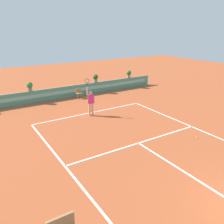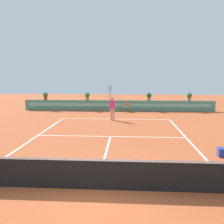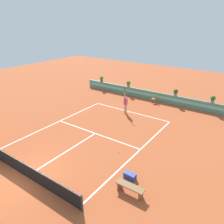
{
  "view_description": "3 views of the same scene",
  "coord_description": "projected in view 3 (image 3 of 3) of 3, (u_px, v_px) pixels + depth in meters",
  "views": [
    {
      "loc": [
        -7.2,
        -2.36,
        5.82
      ],
      "look_at": [
        -0.09,
        8.88,
        1.0
      ],
      "focal_mm": 38.29,
      "sensor_mm": 36.0,
      "label": 1
    },
    {
      "loc": [
        0.94,
        -6.9,
        3.38
      ],
      "look_at": [
        -0.09,
        8.88,
        1.0
      ],
      "focal_mm": 39.72,
      "sensor_mm": 36.0,
      "label": 2
    },
    {
      "loc": [
        10.02,
        -5.55,
        8.47
      ],
      "look_at": [
        -0.09,
        8.88,
        1.0
      ],
      "focal_mm": 35.0,
      "sensor_mm": 36.0,
      "label": 3
    }
  ],
  "objects": [
    {
      "name": "ground_plane",
      "position": [
        92.0,
        135.0,
        17.31
      ],
      "size": [
        60.0,
        60.0,
        0.0
      ],
      "primitive_type": "plane",
      "color": "#A84C28"
    },
    {
      "name": "court_lines",
      "position": [
        98.0,
        132.0,
        17.85
      ],
      "size": [
        8.32,
        11.94,
        0.01
      ],
      "color": "white",
      "rests_on": "ground"
    },
    {
      "name": "net",
      "position": [
        25.0,
        169.0,
        12.58
      ],
      "size": [
        8.92,
        0.1,
        1.0
      ],
      "color": "#333333",
      "rests_on": "ground"
    },
    {
      "name": "back_wall_barrier",
      "position": [
        150.0,
        95.0,
        24.94
      ],
      "size": [
        18.0,
        0.21,
        1.0
      ],
      "color": "#4C8E7A",
      "rests_on": "ground"
    },
    {
      "name": "ball_kid_chair",
      "position": [
        154.0,
        99.0,
        23.95
      ],
      "size": [
        0.44,
        0.44,
        0.85
      ],
      "color": "#99754C",
      "rests_on": "ground"
    },
    {
      "name": "bench_courtside",
      "position": [
        130.0,
        188.0,
        11.4
      ],
      "size": [
        1.6,
        0.44,
        0.51
      ],
      "color": "brown",
      "rests_on": "ground"
    },
    {
      "name": "gear_bag",
      "position": [
        130.0,
        176.0,
        12.54
      ],
      "size": [
        0.72,
        0.4,
        0.36
      ],
      "primitive_type": "cube",
      "rotation": [
        0.0,
        0.0,
        -0.06
      ],
      "color": "navy",
      "rests_on": "ground"
    },
    {
      "name": "tennis_player",
      "position": [
        126.0,
        103.0,
        21.06
      ],
      "size": [
        0.58,
        0.34,
        2.58
      ],
      "color": "tan",
      "rests_on": "ground"
    },
    {
      "name": "tennis_ball_near_baseline",
      "position": [
        119.0,
        152.0,
        15.04
      ],
      "size": [
        0.07,
        0.07,
        0.07
      ],
      "primitive_type": "sphere",
      "color": "#CCE033",
      "rests_on": "ground"
    },
    {
      "name": "potted_plant_far_right",
      "position": [
        213.0,
        99.0,
        21.11
      ],
      "size": [
        0.48,
        0.48,
        0.72
      ],
      "color": "gray",
      "rests_on": "back_wall_barrier"
    },
    {
      "name": "potted_plant_far_left",
      "position": [
        102.0,
        79.0,
        28.28
      ],
      "size": [
        0.48,
        0.48,
        0.72
      ],
      "color": "brown",
      "rests_on": "back_wall_barrier"
    },
    {
      "name": "potted_plant_right",
      "position": [
        176.0,
        92.0,
        23.06
      ],
      "size": [
        0.48,
        0.48,
        0.72
      ],
      "color": "gray",
      "rests_on": "back_wall_barrier"
    },
    {
      "name": "potted_plant_left",
      "position": [
        128.0,
        84.0,
        26.14
      ],
      "size": [
        0.48,
        0.48,
        0.72
      ],
      "color": "gray",
      "rests_on": "back_wall_barrier"
    }
  ]
}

